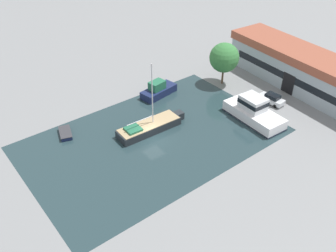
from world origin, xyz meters
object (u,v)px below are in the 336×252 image
at_px(quay_tree_near_building, 224,58).
at_px(sailboat_moored, 150,126).
at_px(motor_cruiser, 254,112).
at_px(cabin_boat, 158,90).
at_px(parked_car, 272,99).
at_px(small_dinghy, 65,133).
at_px(warehouse_building, 304,70).

relative_size(quay_tree_near_building, sailboat_moored, 0.69).
height_order(motor_cruiser, cabin_boat, motor_cruiser).
distance_m(parked_car, cabin_boat, 18.24).
bearing_deg(sailboat_moored, small_dinghy, -120.52).
height_order(parked_car, sailboat_moored, sailboat_moored).
bearing_deg(parked_car, sailboat_moored, 158.44).
relative_size(motor_cruiser, small_dinghy, 2.71).
xyz_separation_m(parked_car, cabin_boat, (-13.16, -12.62, 0.12)).
xyz_separation_m(small_dinghy, cabin_boat, (-0.83, 17.00, 0.63)).
bearing_deg(sailboat_moored, parked_car, 75.55).
relative_size(warehouse_building, quay_tree_near_building, 4.03).
distance_m(small_dinghy, cabin_boat, 17.04).
xyz_separation_m(warehouse_building, motor_cruiser, (1.56, -14.07, -1.86)).
distance_m(parked_car, small_dinghy, 32.09).
relative_size(motor_cruiser, cabin_boat, 1.48).
distance_m(sailboat_moored, small_dinghy, 11.92).
relative_size(warehouse_building, parked_car, 6.91).
height_order(parked_car, small_dinghy, parked_car).
xyz_separation_m(parked_car, motor_cruiser, (1.29, -5.87, 0.51)).
bearing_deg(small_dinghy, motor_cruiser, -11.89).
relative_size(quay_tree_near_building, cabin_boat, 1.12).
bearing_deg(quay_tree_near_building, sailboat_moored, -78.53).
distance_m(motor_cruiser, small_dinghy, 27.40).
distance_m(quay_tree_near_building, motor_cruiser, 12.23).
relative_size(sailboat_moored, small_dinghy, 2.98).
distance_m(warehouse_building, sailboat_moored, 28.47).
distance_m(warehouse_building, cabin_boat, 24.59).
xyz_separation_m(parked_car, sailboat_moored, (-5.88, -19.60, -0.14)).
bearing_deg(small_dinghy, quay_tree_near_building, 12.34).
bearing_deg(quay_tree_near_building, cabin_boat, -107.91).
height_order(quay_tree_near_building, cabin_boat, quay_tree_near_building).
bearing_deg(parked_car, small_dinghy, 152.53).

